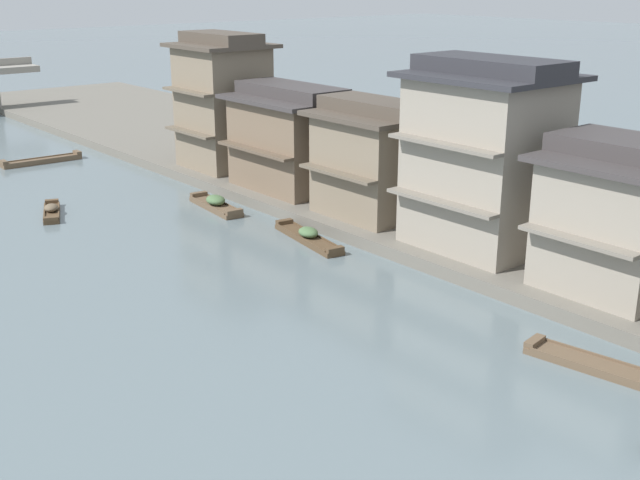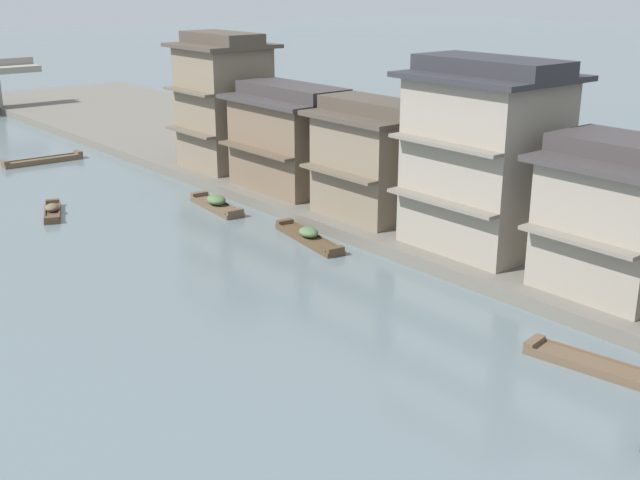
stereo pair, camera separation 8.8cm
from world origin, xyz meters
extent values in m
cube|color=#6B665B|center=(16.41, 30.00, 0.31)|extent=(18.00, 110.00, 0.62)
cube|color=brown|center=(2.53, 50.47, 0.14)|extent=(5.64, 1.13, 0.29)
cube|color=brown|center=(-0.12, 50.54, 0.42)|extent=(0.38, 0.89, 0.26)
cube|color=brown|center=(5.19, 50.40, 0.42)|extent=(0.38, 0.89, 0.26)
cube|color=brown|center=(2.52, 50.02, 0.33)|extent=(5.11, 0.22, 0.08)
cube|color=brown|center=(2.55, 50.92, 0.33)|extent=(5.11, 0.22, 0.08)
cube|color=brown|center=(5.77, 32.43, 0.13)|extent=(1.59, 4.87, 0.26)
cube|color=brown|center=(5.99, 34.66, 0.38)|extent=(1.03, 0.46, 0.23)
cube|color=brown|center=(5.54, 30.20, 0.38)|extent=(1.03, 0.46, 0.23)
cube|color=brown|center=(5.26, 32.48, 0.30)|extent=(0.51, 4.27, 0.08)
cube|color=brown|center=(6.28, 32.37, 0.30)|extent=(0.51, 4.27, 0.08)
ellipsoid|color=#4C6B42|center=(5.77, 32.43, 0.54)|extent=(1.14, 1.49, 0.55)
cube|color=brown|center=(-2.02, 37.27, 0.11)|extent=(2.28, 3.98, 0.21)
cube|color=brown|center=(-2.71, 35.58, 0.31)|extent=(0.84, 0.62, 0.19)
cube|color=brown|center=(-1.32, 38.96, 0.31)|extent=(0.84, 0.62, 0.19)
cube|color=brown|center=(-1.66, 37.12, 0.25)|extent=(1.39, 3.22, 0.08)
cube|color=brown|center=(-2.37, 37.41, 0.25)|extent=(1.39, 3.22, 0.08)
ellipsoid|color=brown|center=(-2.02, 37.27, 0.42)|extent=(1.10, 1.27, 0.42)
cube|color=brown|center=(5.16, 7.25, 0.11)|extent=(1.97, 5.25, 0.22)
cube|color=brown|center=(4.76, 9.63, 0.32)|extent=(1.07, 0.53, 0.20)
cube|color=brown|center=(4.64, 7.16, 0.26)|extent=(0.84, 4.58, 0.08)
cube|color=brown|center=(5.69, 7.33, 0.26)|extent=(0.84, 4.58, 0.08)
cube|color=brown|center=(6.18, 24.41, 0.12)|extent=(1.90, 5.60, 0.24)
cube|color=brown|center=(6.62, 26.99, 0.35)|extent=(0.94, 0.50, 0.21)
cube|color=brown|center=(5.75, 21.84, 0.35)|extent=(0.94, 0.50, 0.21)
cube|color=brown|center=(5.73, 24.49, 0.28)|extent=(0.91, 4.96, 0.08)
cube|color=brown|center=(6.64, 24.34, 0.28)|extent=(0.91, 4.96, 0.08)
ellipsoid|color=#4C6B42|center=(6.18, 24.41, 0.48)|extent=(1.09, 1.39, 0.49)
cube|color=gray|center=(11.21, 10.42, 3.22)|extent=(5.54, 5.00, 5.20)
cube|color=gray|center=(8.09, 10.42, 3.22)|extent=(0.70, 5.00, 0.16)
cube|color=#3D3838|center=(11.21, 10.42, 5.94)|extent=(6.44, 5.90, 0.24)
cube|color=#3D3838|center=(11.21, 10.42, 6.41)|extent=(3.32, 5.90, 0.70)
cube|color=gray|center=(11.00, 17.40, 4.52)|extent=(5.12, 6.07, 7.80)
cube|color=gray|center=(8.09, 17.40, 3.22)|extent=(0.70, 6.07, 0.16)
cube|color=gray|center=(8.09, 17.40, 5.82)|extent=(0.70, 6.07, 0.16)
cube|color=#2D2D33|center=(11.00, 17.40, 8.54)|extent=(6.02, 6.97, 0.24)
cube|color=#2D2D33|center=(11.00, 17.40, 9.01)|extent=(3.07, 6.97, 0.70)
cube|color=#7F705B|center=(10.62, 24.45, 3.22)|extent=(4.37, 5.35, 5.20)
cube|color=brown|center=(8.09, 24.45, 3.22)|extent=(0.70, 5.35, 0.16)
cube|color=#4C4238|center=(10.62, 24.45, 5.94)|extent=(5.27, 6.25, 0.24)
cube|color=#4C4238|center=(10.62, 24.45, 6.41)|extent=(2.62, 6.25, 0.70)
cube|color=#75604C|center=(10.81, 31.77, 3.22)|extent=(4.75, 6.65, 5.20)
cube|color=brown|center=(8.09, 31.77, 3.22)|extent=(0.70, 6.65, 0.16)
cube|color=#3D3838|center=(10.81, 31.77, 5.94)|extent=(5.65, 7.55, 0.24)
cube|color=#3D3838|center=(10.81, 31.77, 6.41)|extent=(2.85, 7.55, 0.70)
cube|color=#7F705B|center=(10.73, 39.01, 4.52)|extent=(4.59, 5.11, 7.80)
cube|color=brown|center=(8.09, 39.01, 3.22)|extent=(0.70, 5.11, 0.16)
cube|color=brown|center=(8.09, 39.01, 5.82)|extent=(0.70, 5.11, 0.16)
cube|color=#4C4238|center=(10.73, 39.01, 8.54)|extent=(5.49, 6.01, 0.24)
cube|color=#4C4238|center=(10.73, 39.01, 9.01)|extent=(2.75, 6.01, 0.70)
camera|label=1|loc=(-17.74, -5.55, 12.78)|focal=44.82mm
camera|label=2|loc=(-17.67, -5.61, 12.78)|focal=44.82mm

